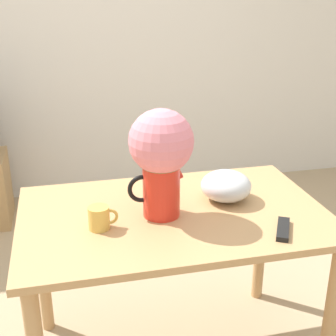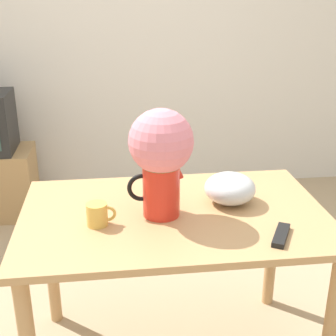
{
  "view_description": "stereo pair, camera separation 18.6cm",
  "coord_description": "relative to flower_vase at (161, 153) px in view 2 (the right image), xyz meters",
  "views": [
    {
      "loc": [
        -0.32,
        -1.78,
        1.66
      ],
      "look_at": [
        0.08,
        -0.09,
        0.98
      ],
      "focal_mm": 50.0,
      "sensor_mm": 36.0,
      "label": 1
    },
    {
      "loc": [
        -0.13,
        -1.81,
        1.66
      ],
      "look_at": [
        0.08,
        -0.09,
        0.98
      ],
      "focal_mm": 50.0,
      "sensor_mm": 36.0,
      "label": 2
    }
  ],
  "objects": [
    {
      "name": "wall_back",
      "position": [
        -0.06,
        2.09,
        0.26
      ],
      "size": [
        8.0,
        0.05,
        2.6
      ],
      "color": "silver",
      "rests_on": "ground_plane"
    },
    {
      "name": "table",
      "position": [
        0.06,
        0.02,
        -0.38
      ],
      "size": [
        1.28,
        0.81,
        0.77
      ],
      "color": "tan",
      "rests_on": "ground_plane"
    },
    {
      "name": "flower_vase",
      "position": [
        0.0,
        0.0,
        0.0
      ],
      "size": [
        0.27,
        0.26,
        0.45
      ],
      "color": "red",
      "rests_on": "table"
    },
    {
      "name": "coffee_mug",
      "position": [
        -0.26,
        -0.06,
        -0.22
      ],
      "size": [
        0.12,
        0.08,
        0.09
      ],
      "color": "gold",
      "rests_on": "table"
    },
    {
      "name": "white_bowl",
      "position": [
        0.31,
        0.08,
        -0.2
      ],
      "size": [
        0.22,
        0.22,
        0.13
      ],
      "color": "silver",
      "rests_on": "table"
    },
    {
      "name": "remote_control",
      "position": [
        0.43,
        -0.25,
        -0.26
      ],
      "size": [
        0.12,
        0.17,
        0.02
      ],
      "color": "black",
      "rests_on": "table"
    }
  ]
}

